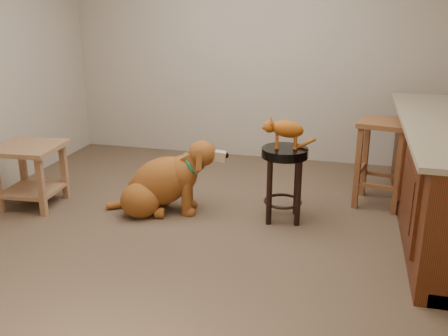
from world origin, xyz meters
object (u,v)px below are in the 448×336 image
(padded_stool, at_px, (284,169))
(wood_stool, at_px, (381,162))
(side_table, at_px, (30,166))
(tabby_kitten, at_px, (284,130))
(golden_retriever, at_px, (163,183))

(padded_stool, xyz_separation_m, wood_stool, (0.83, 0.56, -0.04))
(padded_stool, bearing_deg, side_table, -173.57)
(tabby_kitten, bearing_deg, padded_stool, -5.72)
(padded_stool, distance_m, tabby_kitten, 0.35)
(padded_stool, height_order, wood_stool, wood_stool)
(golden_retriever, bearing_deg, padded_stool, -6.79)
(golden_retriever, bearing_deg, wood_stool, 6.94)
(padded_stool, xyz_separation_m, golden_retriever, (-1.10, -0.10, -0.20))
(wood_stool, height_order, tabby_kitten, tabby_kitten)
(wood_stool, bearing_deg, padded_stool, -146.14)
(padded_stool, height_order, golden_retriever, golden_retriever)
(padded_stool, relative_size, golden_retriever, 0.58)
(golden_retriever, bearing_deg, side_table, 175.74)
(padded_stool, distance_m, side_table, 2.36)
(padded_stool, bearing_deg, golden_retriever, -174.92)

